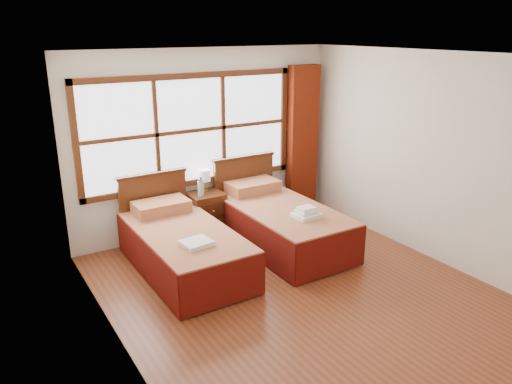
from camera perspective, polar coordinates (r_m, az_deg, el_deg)
floor at (r=5.80m, az=4.80°, el=-11.25°), size 4.50×4.50×0.00m
ceiling at (r=5.05m, az=5.61°, el=15.34°), size 4.50×4.50×0.00m
wall_back at (r=7.14m, az=-5.70°, el=5.68°), size 4.00×0.00×4.00m
wall_left at (r=4.44m, az=-16.05°, el=-2.95°), size 0.00×4.50×4.50m
wall_right at (r=6.64m, az=19.20°, el=3.75°), size 0.00×4.50×4.50m
window at (r=6.97m, az=-7.46°, el=6.97°), size 3.16×0.06×1.56m
curtain at (r=7.88m, az=5.34°, el=5.91°), size 0.50×0.16×2.30m
bed_left at (r=6.20m, az=-8.37°, el=-6.13°), size 1.04×2.06×1.01m
bed_right at (r=6.83m, az=2.66°, el=-3.47°), size 1.08×2.10×1.05m
nightstand at (r=7.14m, az=-5.69°, el=-2.57°), size 0.48×0.47×0.64m
towels_left at (r=5.64m, az=-6.82°, el=-5.80°), size 0.35×0.31×0.05m
towels_right at (r=6.35m, az=5.77°, el=-2.41°), size 0.33×0.29×0.14m
lamp at (r=7.06m, az=-5.90°, el=1.82°), size 0.16×0.16×0.32m
bottle_near at (r=6.90m, az=-6.43°, el=0.41°), size 0.06×0.06×0.24m
bottle_far at (r=6.94m, az=-6.28°, el=0.59°), size 0.07×0.07×0.26m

